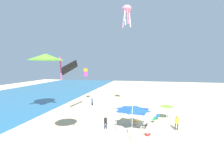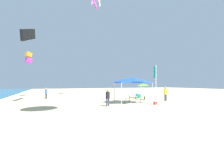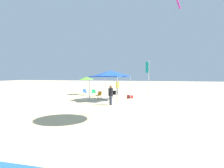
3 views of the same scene
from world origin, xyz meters
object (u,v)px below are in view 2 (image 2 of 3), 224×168
kite_box_orange (29,58)px  folding_chair_right_of_tent (128,98)px  banner_flag (156,82)px  person_beachcomber (166,93)px  folding_chair_near_cooler (143,99)px  cooler_box (155,103)px  folding_chair_left_of_tent (139,97)px  kite_parafoil_black (28,35)px  canopy_tent (132,80)px  person_watching_sky (46,92)px  folding_chair_facing_ocean (137,96)px  beach_umbrella (143,85)px  person_far_stroller (108,96)px

kite_box_orange → folding_chair_right_of_tent: bearing=15.1°
banner_flag → person_beachcomber: size_ratio=2.11×
folding_chair_right_of_tent → folding_chair_near_cooler: bearing=69.4°
person_beachcomber → cooler_box: bearing=11.7°
folding_chair_left_of_tent → kite_parafoil_black: bearing=-135.7°
canopy_tent → folding_chair_left_of_tent: canopy_tent is taller
banner_flag → person_watching_sky: (14.05, 9.41, -1.44)m
folding_chair_facing_ocean → person_watching_sky: person_watching_sky is taller
beach_umbrella → person_beachcomber: beach_umbrella is taller
beach_umbrella → cooler_box: size_ratio=3.15×
canopy_tent → kite_box_orange: size_ratio=2.17×
canopy_tent → folding_chair_near_cooler: canopy_tent is taller
folding_chair_right_of_tent → folding_chair_left_of_tent: (1.48, -2.52, 0.00)m
person_far_stroller → person_beachcomber: person_beachcomber is taller
person_watching_sky → kite_box_orange: size_ratio=0.88×
person_beachcomber → kite_parafoil_black: bearing=-34.3°
folding_chair_right_of_tent → kite_parafoil_black: size_ratio=0.20×
canopy_tent → folding_chair_left_of_tent: (2.89, -2.78, -2.23)m
folding_chair_near_cooler → kite_parafoil_black: size_ratio=0.20×
beach_umbrella → person_watching_sky: (5.51, 13.88, -1.16)m
folding_chair_facing_ocean → person_beachcomber: (-3.63, -2.14, 0.64)m
beach_umbrella → banner_flag: bearing=152.4°
folding_chair_left_of_tent → folding_chair_near_cooler: same height
person_far_stroller → canopy_tent: bearing=166.3°
canopy_tent → person_watching_sky: (10.21, 9.18, -1.74)m
person_far_stroller → person_beachcomber: bearing=160.7°
beach_umbrella → banner_flag: 9.64m
folding_chair_right_of_tent → person_watching_sky: 12.91m
folding_chair_right_of_tent → folding_chair_near_cooler: (-1.26, -1.35, 0.00)m
person_watching_sky → folding_chair_right_of_tent: bearing=61.4°
person_far_stroller → person_beachcomber: (1.63, -8.91, 0.11)m
cooler_box → banner_flag: size_ratio=0.19×
canopy_tent → folding_chair_facing_ocean: 5.89m
folding_chair_facing_ocean → folding_chair_left_of_tent: bearing=-84.2°
person_beachcomber → kite_box_orange: bearing=-58.6°
folding_chair_facing_ocean → banner_flag: banner_flag is taller
canopy_tent → folding_chair_right_of_tent: (1.41, -0.26, -2.23)m
folding_chair_left_of_tent → person_watching_sky: person_watching_sky is taller
person_beachcomber → kite_parafoil_black: 18.20m
beach_umbrella → kite_box_orange: kite_box_orange is taller
folding_chair_right_of_tent → beach_umbrella: bearing=149.0°
folding_chair_facing_ocean → folding_chair_right_of_tent: bearing=-108.7°
person_far_stroller → kite_box_orange: bearing=-89.6°
folding_chair_left_of_tent → banner_flag: 7.45m
banner_flag → person_watching_sky: size_ratio=2.44×
folding_chair_right_of_tent → folding_chair_facing_ocean: size_ratio=1.00×
banner_flag → person_far_stroller: size_ratio=2.34×
beach_umbrella → person_watching_sky: beach_umbrella is taller
person_far_stroller → kite_box_orange: size_ratio=0.92×
folding_chair_right_of_tent → folding_chair_facing_ocean: same height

